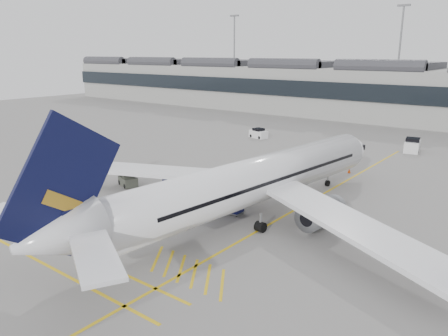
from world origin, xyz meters
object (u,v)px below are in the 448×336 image
Objects in this scene: baggage_cart_a at (234,205)px; ramp_agent_a at (256,192)px; ramp_agent_b at (223,193)px; airliner_main at (252,182)px; pushback_tug at (128,180)px; belt_loader at (266,181)px.

ramp_agent_a is (-0.58, 4.42, -0.08)m from baggage_cart_a.
ramp_agent_b is at bearing -170.88° from ramp_agent_a.
pushback_tug is (-16.29, -0.48, -2.72)m from airliner_main.
airliner_main is 23.02× the size of ramp_agent_b.
belt_loader reaches higher than ramp_agent_a.
airliner_main is 5.53m from ramp_agent_b.
pushback_tug is (-14.54, -0.25, -0.27)m from baggage_cart_a.
airliner_main is 5.42m from ramp_agent_a.
ramp_agent_b is (-2.32, -2.41, 0.12)m from ramp_agent_a.
airliner_main is 3.01m from baggage_cart_a.
pushback_tug is at bearing -172.28° from airliner_main.
ramp_agent_a is at bearing -155.91° from ramp_agent_b.
airliner_main reaches higher than pushback_tug.
pushback_tug is (-11.64, -2.26, -0.31)m from ramp_agent_b.
ramp_agent_a is (1.65, -4.62, 0.25)m from belt_loader.
belt_loader is 4.92m from ramp_agent_a.
pushback_tug is at bearing -11.06° from ramp_agent_b.
ramp_agent_a is (-2.33, 4.20, -2.52)m from airliner_main.
pushback_tug is at bearing -128.54° from belt_loader.
pushback_tug is at bearing 178.44° from baggage_cart_a.
belt_loader is 9.32m from baggage_cart_a.
ramp_agent_b is 0.65× the size of pushback_tug.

